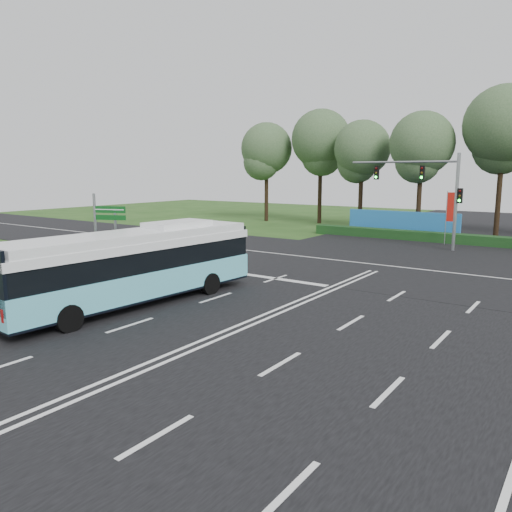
{
  "coord_description": "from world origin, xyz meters",
  "views": [
    {
      "loc": [
        10.75,
        -16.92,
        5.67
      ],
      "look_at": [
        -2.48,
        2.0,
        1.77
      ],
      "focal_mm": 35.0,
      "sensor_mm": 36.0,
      "label": 1
    }
  ],
  "objects": [
    {
      "name": "utility_cabinet",
      "position": [
        -12.89,
        -4.57,
        0.51
      ],
      "size": [
        0.63,
        0.53,
        1.01
      ],
      "primitive_type": "cube",
      "rotation": [
        0.0,
        0.0,
        -0.03
      ],
      "color": "#BCAE97",
      "rests_on": "ground"
    },
    {
      "name": "road_main",
      "position": [
        0.0,
        0.0,
        0.02
      ],
      "size": [
        20.0,
        120.0,
        0.04
      ],
      "primitive_type": "cube",
      "color": "black",
      "rests_on": "ground"
    },
    {
      "name": "banner_flag_mid",
      "position": [
        0.91,
        23.32,
        2.76
      ],
      "size": [
        0.61,
        0.17,
        4.21
      ],
      "rotation": [
        0.0,
        0.0,
        0.2
      ],
      "color": "gray",
      "rests_on": "ground"
    },
    {
      "name": "kerb_strip",
      "position": [
        -10.1,
        -3.0,
        0.06
      ],
      "size": [
        0.25,
        18.0,
        0.12
      ],
      "primitive_type": "cube",
      "color": "gray",
      "rests_on": "ground"
    },
    {
      "name": "eucalyptus_row",
      "position": [
        -3.54,
        31.16,
        8.63
      ],
      "size": [
        41.57,
        9.5,
        12.96
      ],
      "color": "black",
      "rests_on": "ground"
    },
    {
      "name": "traffic_light_gantry",
      "position": [
        0.21,
        20.5,
        4.66
      ],
      "size": [
        8.41,
        0.28,
        7.0
      ],
      "color": "gray",
      "rests_on": "ground"
    },
    {
      "name": "ground",
      "position": [
        0.0,
        0.0,
        0.0
      ],
      "size": [
        120.0,
        120.0,
        0.0
      ],
      "primitive_type": "plane",
      "color": "#244818",
      "rests_on": "ground"
    },
    {
      "name": "blue_hoarding",
      "position": [
        -4.0,
        27.0,
        1.1
      ],
      "size": [
        10.0,
        0.3,
        2.2
      ],
      "primitive_type": "cube",
      "color": "#2270BA",
      "rests_on": "ground"
    },
    {
      "name": "road_cross",
      "position": [
        0.0,
        12.0,
        0.03
      ],
      "size": [
        120.0,
        14.0,
        0.05
      ],
      "primitive_type": "cube",
      "color": "black",
      "rests_on": "ground"
    },
    {
      "name": "street_sign",
      "position": [
        -10.25,
        -0.67,
        2.85
      ],
      "size": [
        1.68,
        0.72,
        4.59
      ],
      "rotation": [
        0.0,
        0.0,
        0.37
      ],
      "color": "gray",
      "rests_on": "ground"
    },
    {
      "name": "pedestrian_signal",
      "position": [
        -11.11,
        0.86,
        1.89
      ],
      "size": [
        0.3,
        0.42,
        3.46
      ],
      "rotation": [
        0.0,
        0.0,
        0.14
      ],
      "color": "gray",
      "rests_on": "ground"
    },
    {
      "name": "city_bus",
      "position": [
        -5.4,
        -2.87,
        1.73
      ],
      "size": [
        3.33,
        12.12,
        3.44
      ],
      "rotation": [
        0.0,
        0.0,
        -0.07
      ],
      "color": "#5EC6DA",
      "rests_on": "ground"
    },
    {
      "name": "hedge",
      "position": [
        0.0,
        24.5,
        0.4
      ],
      "size": [
        22.0,
        1.2,
        0.8
      ],
      "primitive_type": "cube",
      "color": "#153A16",
      "rests_on": "ground"
    },
    {
      "name": "bike_path",
      "position": [
        -12.5,
        -3.0,
        0.03
      ],
      "size": [
        5.0,
        18.0,
        0.06
      ],
      "primitive_type": "cube",
      "color": "black",
      "rests_on": "ground"
    }
  ]
}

